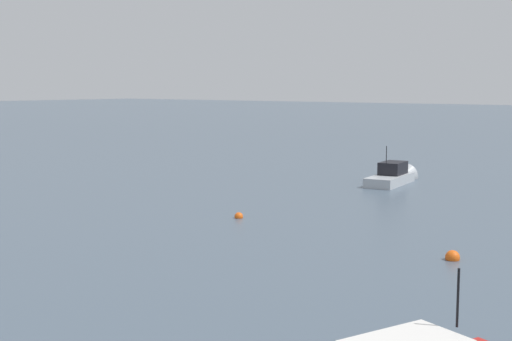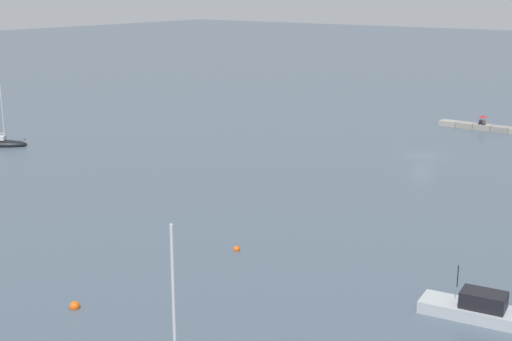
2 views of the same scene
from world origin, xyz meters
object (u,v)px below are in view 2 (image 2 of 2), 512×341
at_px(person_seated_blue_right, 480,122).
at_px(sailboat_black_mid, 1,144).
at_px(mooring_buoy_mid, 75,306).
at_px(person_seated_brown_left, 484,123).
at_px(motorboat_grey_mid, 490,314).
at_px(mooring_buoy_near, 236,249).
at_px(umbrella_open_red, 483,116).

height_order(person_seated_blue_right, sailboat_black_mid, sailboat_black_mid).
distance_m(person_seated_blue_right, mooring_buoy_mid, 71.19).
relative_size(person_seated_brown_left, motorboat_grey_mid, 0.10).
height_order(sailboat_black_mid, motorboat_grey_mid, sailboat_black_mid).
height_order(sailboat_black_mid, mooring_buoy_mid, sailboat_black_mid).
xyz_separation_m(person_seated_brown_left, sailboat_black_mid, (44.49, 45.92, -0.66)).
xyz_separation_m(sailboat_black_mid, mooring_buoy_near, (-45.89, 11.24, -0.23)).
distance_m(sailboat_black_mid, mooring_buoy_near, 47.25).
height_order(person_seated_brown_left, person_seated_blue_right, same).
relative_size(sailboat_black_mid, mooring_buoy_mid, 12.22).
bearing_deg(mooring_buoy_near, person_seated_brown_left, -88.59).
distance_m(person_seated_blue_right, sailboat_black_mid, 63.66).
distance_m(person_seated_blue_right, motorboat_grey_mid, 61.44).
distance_m(motorboat_grey_mid, mooring_buoy_mid, 25.18).
distance_m(person_seated_brown_left, motorboat_grey_mid, 61.10).
bearing_deg(sailboat_black_mid, person_seated_brown_left, 99.72).
bearing_deg(person_seated_brown_left, mooring_buoy_mid, 88.93).
xyz_separation_m(person_seated_brown_left, person_seated_blue_right, (0.56, -0.16, 0.00)).
xyz_separation_m(person_seated_brown_left, motorboat_grey_mid, (-20.75, 57.46, -0.56)).
height_order(mooring_buoy_near, mooring_buoy_mid, mooring_buoy_mid).
xyz_separation_m(person_seated_blue_right, mooring_buoy_near, (-1.96, 57.31, -0.88)).
height_order(sailboat_black_mid, mooring_buoy_near, sailboat_black_mid).
height_order(person_seated_brown_left, mooring_buoy_mid, person_seated_brown_left).
height_order(umbrella_open_red, mooring_buoy_mid, umbrella_open_red).
bearing_deg(sailboat_black_mid, mooring_buoy_mid, 24.12).
distance_m(motorboat_grey_mid, mooring_buoy_near, 19.36).
relative_size(person_seated_blue_right, umbrella_open_red, 0.57).
distance_m(umbrella_open_red, mooring_buoy_mid, 71.22).
xyz_separation_m(motorboat_grey_mid, mooring_buoy_near, (19.35, -0.31, -0.32)).
bearing_deg(mooring_buoy_mid, umbrella_open_red, -90.13).
distance_m(mooring_buoy_near, mooring_buoy_mid, 14.00).
xyz_separation_m(sailboat_black_mid, mooring_buoy_mid, (-44.04, 25.12, -0.20)).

